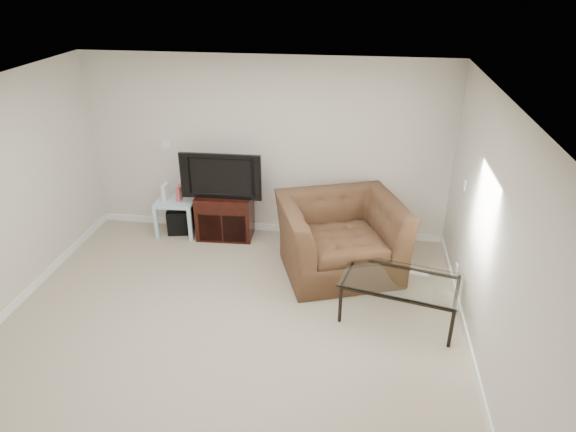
# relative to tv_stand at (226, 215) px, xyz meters

# --- Properties ---
(floor) EXTENTS (5.00, 5.00, 0.00)m
(floor) POSITION_rel_tv_stand_xyz_m (0.55, -2.28, -0.32)
(floor) COLOR tan
(floor) RESTS_ON ground
(ceiling) EXTENTS (5.00, 5.00, 0.00)m
(ceiling) POSITION_rel_tv_stand_xyz_m (0.55, -2.28, 2.18)
(ceiling) COLOR white
(ceiling) RESTS_ON ground
(wall_back) EXTENTS (5.00, 0.02, 2.50)m
(wall_back) POSITION_rel_tv_stand_xyz_m (0.55, 0.22, 0.93)
(wall_back) COLOR silver
(wall_back) RESTS_ON ground
(wall_right) EXTENTS (0.02, 5.00, 2.50)m
(wall_right) POSITION_rel_tv_stand_xyz_m (3.05, -2.28, 0.93)
(wall_right) COLOR silver
(wall_right) RESTS_ON ground
(plate_back) EXTENTS (0.12, 0.02, 0.12)m
(plate_back) POSITION_rel_tv_stand_xyz_m (-0.85, 0.21, 0.93)
(plate_back) COLOR white
(plate_back) RESTS_ON wall_back
(plate_right_switch) EXTENTS (0.02, 0.09, 0.13)m
(plate_right_switch) POSITION_rel_tv_stand_xyz_m (3.04, -0.68, 0.93)
(plate_right_switch) COLOR white
(plate_right_switch) RESTS_ON wall_right
(plate_right_outlet) EXTENTS (0.02, 0.08, 0.12)m
(plate_right_outlet) POSITION_rel_tv_stand_xyz_m (3.04, -0.98, -0.02)
(plate_right_outlet) COLOR white
(plate_right_outlet) RESTS_ON wall_right
(tv_stand) EXTENTS (0.79, 0.57, 0.64)m
(tv_stand) POSITION_rel_tv_stand_xyz_m (0.00, 0.00, 0.00)
(tv_stand) COLOR black
(tv_stand) RESTS_ON floor
(dvd_player) EXTENTS (0.45, 0.33, 0.06)m
(dvd_player) POSITION_rel_tv_stand_xyz_m (0.00, -0.04, 0.21)
(dvd_player) COLOR black
(dvd_player) RESTS_ON tv_stand
(television) EXTENTS (1.03, 0.23, 0.64)m
(television) POSITION_rel_tv_stand_xyz_m (0.00, -0.03, 0.64)
(television) COLOR black
(television) RESTS_ON tv_stand
(side_table) EXTENTS (0.57, 0.57, 0.52)m
(side_table) POSITION_rel_tv_stand_xyz_m (-0.71, 0.00, -0.06)
(side_table) COLOR #C8E8F9
(side_table) RESTS_ON floor
(subwoofer) EXTENTS (0.42, 0.42, 0.35)m
(subwoofer) POSITION_rel_tv_stand_xyz_m (-0.68, 0.02, -0.14)
(subwoofer) COLOR black
(subwoofer) RESTS_ON floor
(game_console) EXTENTS (0.07, 0.18, 0.24)m
(game_console) POSITION_rel_tv_stand_xyz_m (-0.84, -0.03, 0.32)
(game_console) COLOR white
(game_console) RESTS_ON side_table
(game_case) EXTENTS (0.06, 0.15, 0.20)m
(game_case) POSITION_rel_tv_stand_xyz_m (-0.65, -0.02, 0.30)
(game_case) COLOR #CC4C4C
(game_case) RESTS_ON side_table
(recliner) EXTENTS (1.67, 1.37, 1.26)m
(recliner) POSITION_rel_tv_stand_xyz_m (1.65, -0.70, 0.31)
(recliner) COLOR brown
(recliner) RESTS_ON floor
(coffee_table) EXTENTS (1.37, 0.96, 0.49)m
(coffee_table) POSITION_rel_tv_stand_xyz_m (2.35, -1.60, -0.08)
(coffee_table) COLOR black
(coffee_table) RESTS_ON floor
(remote) EXTENTS (0.20, 0.10, 0.02)m
(remote) POSITION_rel_tv_stand_xyz_m (2.54, -1.48, 0.18)
(remote) COLOR #B2B2B7
(remote) RESTS_ON coffee_table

